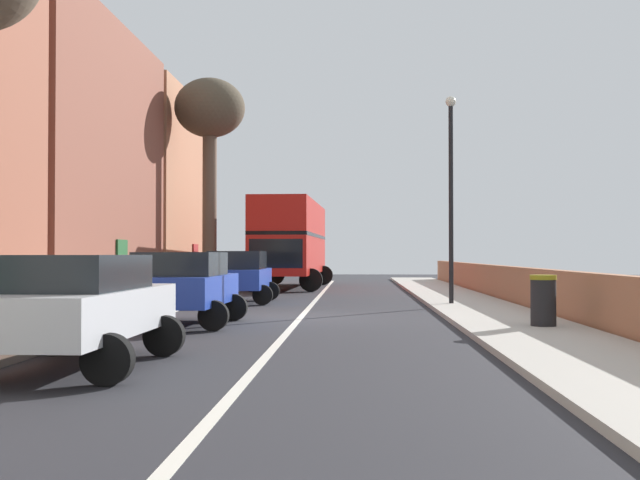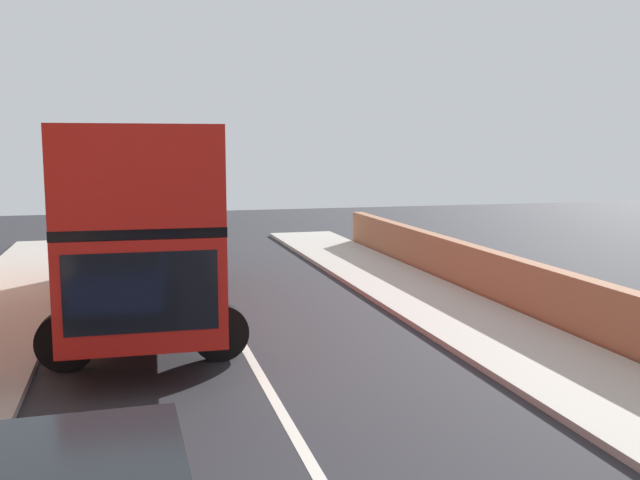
# 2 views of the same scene
# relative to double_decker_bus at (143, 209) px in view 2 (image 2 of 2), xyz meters

# --- Properties ---
(double_decker_bus) EXTENTS (3.78, 11.24, 4.06)m
(double_decker_bus) POSITION_rel_double_decker_bus_xyz_m (0.00, 0.00, 0.00)
(double_decker_bus) COLOR #B51912
(double_decker_bus) RESTS_ON ground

